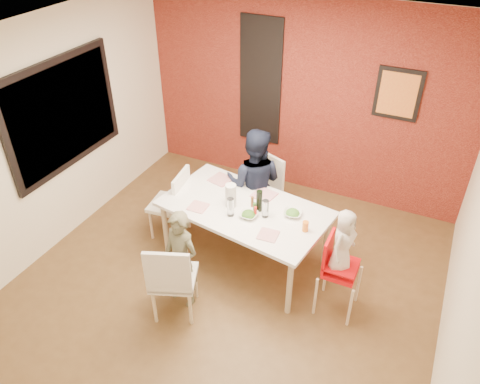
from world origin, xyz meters
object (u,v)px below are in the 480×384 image
at_px(chair_far, 264,187).
at_px(wine_bottle, 259,201).
at_px(toddler, 343,242).
at_px(paper_towel_roll, 231,196).
at_px(high_chair, 337,267).
at_px(child_near, 181,260).
at_px(child_far, 254,183).
at_px(chair_left, 174,200).
at_px(chair_near, 171,278).
at_px(dining_table, 245,212).

xyz_separation_m(chair_far, wine_bottle, (0.26, -0.77, 0.36)).
distance_m(toddler, paper_towel_roll, 1.35).
height_order(high_chair, wine_bottle, wine_bottle).
relative_size(child_near, child_far, 0.79).
relative_size(chair_left, child_near, 0.82).
xyz_separation_m(chair_left, child_far, (0.85, 0.49, 0.20)).
bearing_deg(chair_near, paper_towel_roll, -118.76).
height_order(dining_table, chair_far, chair_far).
bearing_deg(chair_far, child_far, -75.70).
bearing_deg(high_chair, paper_towel_roll, 79.51).
xyz_separation_m(chair_far, paper_towel_roll, (-0.06, -0.83, 0.37)).
height_order(high_chair, child_near, child_near).
xyz_separation_m(chair_near, chair_left, (-0.69, 1.16, -0.02)).
bearing_deg(high_chair, dining_table, 76.32).
height_order(dining_table, high_chair, high_chair).
relative_size(dining_table, wine_bottle, 7.69).
height_order(child_far, toddler, child_far).
height_order(dining_table, paper_towel_roll, paper_towel_roll).
bearing_deg(paper_towel_roll, chair_near, -97.14).
xyz_separation_m(dining_table, child_near, (-0.32, -0.86, -0.13)).
bearing_deg(chair_left, wine_bottle, 80.93).
bearing_deg(chair_left, paper_towel_roll, 76.34).
xyz_separation_m(child_near, child_far, (0.19, 1.41, 0.15)).
relative_size(dining_table, chair_left, 2.10).
distance_m(dining_table, high_chair, 1.20).
bearing_deg(high_chair, child_near, 111.45).
relative_size(chair_far, wine_bottle, 3.72).
distance_m(chair_near, chair_left, 1.35).
height_order(chair_near, child_near, child_near).
distance_m(dining_table, child_far, 0.56).
bearing_deg(child_far, dining_table, 91.31).
bearing_deg(child_near, high_chair, 30.85).
bearing_deg(toddler, child_far, 70.73).
xyz_separation_m(chair_left, wine_bottle, (1.15, -0.04, 0.37)).
relative_size(high_chair, wine_bottle, 3.61).
xyz_separation_m(high_chair, paper_towel_roll, (-1.31, 0.23, 0.35)).
xyz_separation_m(chair_far, child_near, (-0.22, -1.65, 0.04)).
bearing_deg(chair_far, chair_left, -118.46).
distance_m(chair_left, paper_towel_roll, 0.92).
bearing_deg(paper_towel_roll, wine_bottle, 9.99).
distance_m(dining_table, toddler, 1.23).
bearing_deg(chair_left, dining_table, 79.68).
bearing_deg(child_near, paper_towel_roll, 87.66).
relative_size(chair_near, child_near, 0.85).
distance_m(chair_left, toddler, 2.21).
height_order(high_chair, child_far, child_far).
bearing_deg(chair_far, child_near, -75.79).
relative_size(high_chair, toddler, 1.30).
bearing_deg(dining_table, paper_towel_roll, -165.02).
height_order(child_near, wine_bottle, child_near).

